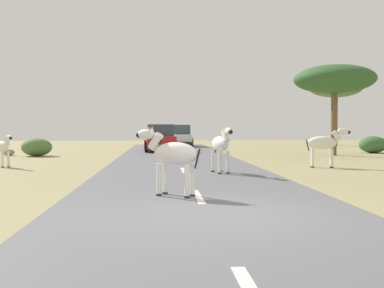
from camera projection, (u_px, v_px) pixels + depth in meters
name	position (u px, v px, depth m)	size (l,w,h in m)	color
ground_plane	(220.00, 217.00, 7.92)	(90.00, 90.00, 0.00)	#998E60
road	(208.00, 216.00, 7.91)	(6.00, 64.00, 0.05)	slate
lane_markings	(215.00, 227.00, 6.91)	(0.16, 56.00, 0.01)	silver
zebra_0	(221.00, 145.00, 14.93)	(0.66, 1.71, 1.63)	silver
zebra_1	(172.00, 154.00, 9.99)	(1.53, 1.08, 1.59)	silver
zebra_2	(3.00, 147.00, 17.65)	(1.09, 1.20, 1.36)	silver
zebra_3	(325.00, 143.00, 17.53)	(1.69, 0.72, 1.63)	silver
car_0	(160.00, 139.00, 28.56)	(2.18, 4.42, 1.74)	red
car_1	(180.00, 136.00, 35.58)	(2.05, 4.35, 1.74)	white
tree_2	(336.00, 89.00, 38.09)	(4.52, 4.52, 5.78)	brown
tree_3	(334.00, 80.00, 24.96)	(4.56, 4.56, 5.13)	brown
bush_0	(373.00, 145.00, 27.42)	(1.74, 1.57, 1.05)	#386633
bush_2	(37.00, 147.00, 24.40)	(1.65, 1.49, 0.99)	#4C7038
bush_3	(29.00, 145.00, 32.02)	(1.03, 0.93, 0.62)	#4C7038
rock_1	(9.00, 152.00, 24.76)	(0.62, 0.54, 0.38)	gray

